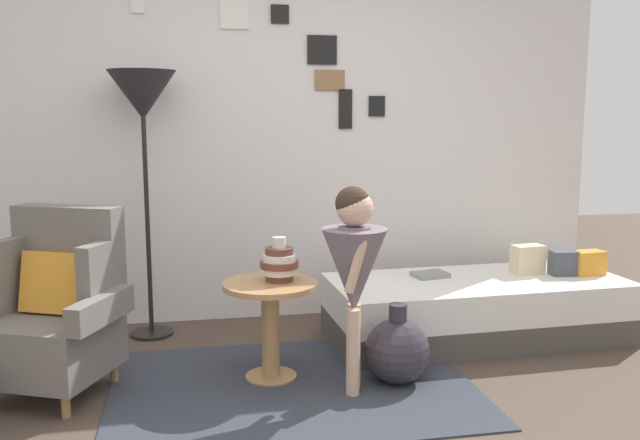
% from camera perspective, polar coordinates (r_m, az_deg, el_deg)
% --- Properties ---
extents(ground_plane, '(12.00, 12.00, 0.00)m').
position_cam_1_polar(ground_plane, '(3.23, 0.65, -17.81)').
color(ground_plane, '#4C3D33').
extents(gallery_wall, '(4.80, 0.12, 2.60)m').
position_cam_1_polar(gallery_wall, '(4.81, -4.06, 7.10)').
color(gallery_wall, silver).
rests_on(gallery_wall, ground).
extents(rug, '(1.93, 1.42, 0.01)m').
position_cam_1_polar(rug, '(3.73, -2.31, -13.92)').
color(rug, '#333842').
rests_on(rug, ground).
extents(armchair, '(0.89, 0.80, 0.97)m').
position_cam_1_polar(armchair, '(3.83, -21.58, -7.10)').
color(armchair, '#9E7042').
rests_on(armchair, ground).
extents(daybed, '(1.93, 0.86, 0.40)m').
position_cam_1_polar(daybed, '(4.54, 13.10, -7.34)').
color(daybed, '#4C4742').
rests_on(daybed, ground).
extents(pillow_head, '(0.22, 0.14, 0.16)m').
position_cam_1_polar(pillow_head, '(4.82, 21.76, -3.39)').
color(pillow_head, orange).
rests_on(pillow_head, daybed).
extents(pillow_mid, '(0.19, 0.14, 0.16)m').
position_cam_1_polar(pillow_mid, '(4.75, 19.93, -3.43)').
color(pillow_mid, '#474C56').
rests_on(pillow_mid, daybed).
extents(pillow_back, '(0.22, 0.14, 0.19)m').
position_cam_1_polar(pillow_back, '(4.72, 17.18, -3.20)').
color(pillow_back, beige).
rests_on(pillow_back, daybed).
extents(side_table, '(0.52, 0.52, 0.55)m').
position_cam_1_polar(side_table, '(3.73, -4.23, -7.72)').
color(side_table, tan).
rests_on(side_table, ground).
extents(vase_striped, '(0.21, 0.21, 0.24)m').
position_cam_1_polar(vase_striped, '(3.70, -3.47, -3.65)').
color(vase_striped, brown).
rests_on(vase_striped, side_table).
extents(floor_lamp, '(0.43, 0.43, 1.73)m').
position_cam_1_polar(floor_lamp, '(4.47, -14.78, 9.44)').
color(floor_lamp, black).
rests_on(floor_lamp, ground).
extents(person_child, '(0.34, 0.34, 1.10)m').
position_cam_1_polar(person_child, '(3.47, 2.91, -3.67)').
color(person_child, '#D8AD8E').
rests_on(person_child, ground).
extents(book_on_daybed, '(0.25, 0.20, 0.03)m').
position_cam_1_polar(book_on_daybed, '(4.49, 9.31, -4.58)').
color(book_on_daybed, gray).
rests_on(book_on_daybed, daybed).
extents(demijohn_near, '(0.36, 0.36, 0.44)m').
position_cam_1_polar(demijohn_near, '(3.75, 6.56, -10.92)').
color(demijohn_near, '#332D38').
rests_on(demijohn_near, ground).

